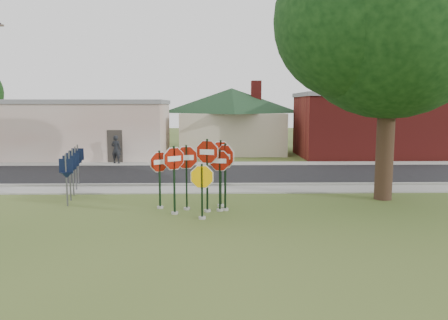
{
  "coord_description": "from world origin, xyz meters",
  "views": [
    {
      "loc": [
        0.62,
        -13.9,
        3.82
      ],
      "look_at": [
        0.96,
        2.0,
        1.82
      ],
      "focal_mm": 35.0,
      "sensor_mm": 36.0,
      "label": 1
    }
  ],
  "objects_px": {
    "stop_sign_yellow": "(202,185)",
    "oak_tree": "(391,15)",
    "stop_sign_center": "(207,164)",
    "pedestrian": "(116,149)",
    "stop_sign_left": "(174,170)"
  },
  "relations": [
    {
      "from": "stop_sign_yellow",
      "to": "pedestrian",
      "type": "distance_m",
      "value": 15.15
    },
    {
      "from": "stop_sign_center",
      "to": "stop_sign_yellow",
      "type": "height_order",
      "value": "stop_sign_center"
    },
    {
      "from": "stop_sign_yellow",
      "to": "oak_tree",
      "type": "distance_m",
      "value": 10.02
    },
    {
      "from": "stop_sign_yellow",
      "to": "oak_tree",
      "type": "relative_size",
      "value": 0.17
    },
    {
      "from": "stop_sign_left",
      "to": "oak_tree",
      "type": "relative_size",
      "value": 0.22
    },
    {
      "from": "stop_sign_left",
      "to": "oak_tree",
      "type": "xyz_separation_m",
      "value": [
        8.3,
        2.3,
        5.75
      ]
    },
    {
      "from": "oak_tree",
      "to": "pedestrian",
      "type": "height_order",
      "value": "oak_tree"
    },
    {
      "from": "stop_sign_yellow",
      "to": "stop_sign_left",
      "type": "height_order",
      "value": "stop_sign_left"
    },
    {
      "from": "pedestrian",
      "to": "stop_sign_center",
      "type": "bearing_deg",
      "value": 132.73
    },
    {
      "from": "stop_sign_left",
      "to": "stop_sign_center",
      "type": "bearing_deg",
      "value": 15.51
    },
    {
      "from": "stop_sign_left",
      "to": "pedestrian",
      "type": "xyz_separation_m",
      "value": [
        -4.99,
        13.24,
        -0.6
      ]
    },
    {
      "from": "stop_sign_left",
      "to": "pedestrian",
      "type": "relative_size",
      "value": 1.38
    },
    {
      "from": "oak_tree",
      "to": "pedestrian",
      "type": "relative_size",
      "value": 6.38
    },
    {
      "from": "stop_sign_center",
      "to": "stop_sign_yellow",
      "type": "distance_m",
      "value": 1.18
    },
    {
      "from": "oak_tree",
      "to": "stop_sign_center",
      "type": "bearing_deg",
      "value": -164.51
    }
  ]
}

